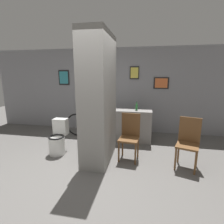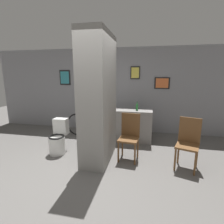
{
  "view_description": "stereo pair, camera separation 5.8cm",
  "coord_description": "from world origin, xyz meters",
  "views": [
    {
      "loc": [
        1.05,
        -2.85,
        1.8
      ],
      "look_at": [
        0.31,
        1.02,
        0.95
      ],
      "focal_mm": 28.0,
      "sensor_mm": 36.0,
      "label": 1
    },
    {
      "loc": [
        1.11,
        -2.84,
        1.8
      ],
      "look_at": [
        0.31,
        1.02,
        0.95
      ],
      "focal_mm": 28.0,
      "sensor_mm": 36.0,
      "label": 2
    }
  ],
  "objects": [
    {
      "name": "ground_plane",
      "position": [
        0.0,
        0.0,
        0.0
      ],
      "size": [
        14.0,
        14.0,
        0.0
      ],
      "primitive_type": "plane",
      "color": "#5B5956"
    },
    {
      "name": "wall_back",
      "position": [
        0.0,
        2.63,
        1.3
      ],
      "size": [
        8.0,
        0.09,
        2.6
      ],
      "color": "gray",
      "rests_on": "ground_plane"
    },
    {
      "name": "pillar_center",
      "position": [
        0.11,
        0.62,
        1.3
      ],
      "size": [
        0.54,
        1.25,
        2.6
      ],
      "color": "gray",
      "rests_on": "ground_plane"
    },
    {
      "name": "counter_shelf",
      "position": [
        0.69,
        1.74,
        0.43
      ],
      "size": [
        1.11,
        0.44,
        0.87
      ],
      "color": "gray",
      "rests_on": "ground_plane"
    },
    {
      "name": "toilet",
      "position": [
        -0.9,
        0.67,
        0.33
      ],
      "size": [
        0.36,
        0.52,
        0.78
      ],
      "color": "white",
      "rests_on": "ground_plane"
    },
    {
      "name": "chair_near_pillar",
      "position": [
        0.75,
        0.71,
        0.54
      ],
      "size": [
        0.44,
        0.44,
        0.99
      ],
      "rotation": [
        0.0,
        0.0,
        -0.1
      ],
      "color": "brown",
      "rests_on": "ground_plane"
    },
    {
      "name": "chair_by_doorway",
      "position": [
        1.91,
        0.57,
        0.54
      ],
      "size": [
        0.51,
        0.51,
        0.99
      ],
      "rotation": [
        0.0,
        0.0,
        -0.32
      ],
      "color": "brown",
      "rests_on": "ground_plane"
    },
    {
      "name": "bicycle",
      "position": [
        -0.41,
        1.85,
        0.35
      ],
      "size": [
        1.67,
        0.42,
        0.73
      ],
      "color": "black",
      "rests_on": "ground_plane"
    },
    {
      "name": "bottle_tall",
      "position": [
        0.83,
        1.76,
        0.96
      ],
      "size": [
        0.06,
        0.06,
        0.25
      ],
      "color": "#267233",
      "rests_on": "counter_shelf"
    }
  ]
}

